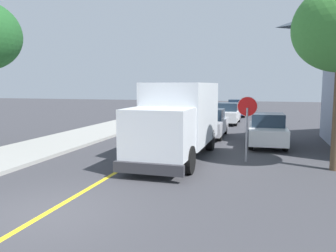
{
  "coord_description": "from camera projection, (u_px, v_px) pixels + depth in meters",
  "views": [
    {
      "loc": [
        5.05,
        -6.82,
        3.11
      ],
      "look_at": [
        1.16,
        6.82,
        1.4
      ],
      "focal_mm": 36.51,
      "sensor_mm": 36.0,
      "label": 1
    }
  ],
  "objects": [
    {
      "name": "box_truck",
      "position": [
        179.0,
        117.0,
        14.53
      ],
      "size": [
        2.48,
        7.21,
        3.2
      ],
      "color": "silver",
      "rests_on": "ground"
    },
    {
      "name": "parked_car_mid",
      "position": [
        227.0,
        114.0,
        27.49
      ],
      "size": [
        1.83,
        4.41,
        1.67
      ],
      "color": "silver",
      "rests_on": "ground"
    },
    {
      "name": "parked_car_far",
      "position": [
        237.0,
        108.0,
        34.06
      ],
      "size": [
        1.96,
        4.46,
        1.67
      ],
      "color": "#2D4793",
      "rests_on": "ground"
    },
    {
      "name": "stop_sign",
      "position": [
        247.0,
        116.0,
        13.71
      ],
      "size": [
        0.8,
        0.1,
        2.65
      ],
      "color": "gray",
      "rests_on": "ground"
    },
    {
      "name": "parked_car_near",
      "position": [
        210.0,
        124.0,
        20.53
      ],
      "size": [
        1.81,
        4.4,
        1.67
      ],
      "color": "#B7B7BC",
      "rests_on": "ground"
    },
    {
      "name": "centre_line_yellow",
      "position": [
        163.0,
        145.0,
        17.81
      ],
      "size": [
        0.16,
        56.0,
        0.01
      ],
      "primitive_type": "cube",
      "color": "gold",
      "rests_on": "ground"
    },
    {
      "name": "ground_plane",
      "position": [
        45.0,
        214.0,
        8.26
      ],
      "size": [
        120.0,
        120.0,
        0.0
      ],
      "primitive_type": "plane",
      "color": "#38383D"
    },
    {
      "name": "parked_van_across",
      "position": [
        267.0,
        130.0,
        17.55
      ],
      "size": [
        1.95,
        4.46,
        1.67
      ],
      "color": "silver",
      "rests_on": "ground"
    }
  ]
}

